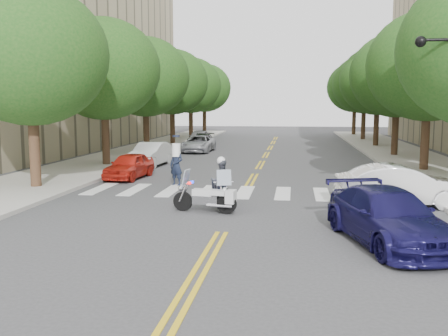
% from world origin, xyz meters
% --- Properties ---
extents(ground, '(140.00, 140.00, 0.00)m').
position_xyz_m(ground, '(0.00, 0.00, 0.00)').
color(ground, '#38383A').
rests_on(ground, ground).
extents(sidewalk_left, '(5.00, 60.00, 0.15)m').
position_xyz_m(sidewalk_left, '(-9.50, 22.00, 0.07)').
color(sidewalk_left, '#9E9991').
rests_on(sidewalk_left, ground).
extents(sidewalk_right, '(5.00, 60.00, 0.15)m').
position_xyz_m(sidewalk_right, '(9.50, 22.00, 0.07)').
color(sidewalk_right, '#9E9991').
rests_on(sidewalk_right, ground).
extents(tree_l_0, '(6.40, 6.40, 8.45)m').
position_xyz_m(tree_l_0, '(-8.80, 6.00, 5.55)').
color(tree_l_0, '#382316').
rests_on(tree_l_0, ground).
extents(tree_l_1, '(6.40, 6.40, 8.45)m').
position_xyz_m(tree_l_1, '(-8.80, 14.00, 5.55)').
color(tree_l_1, '#382316').
rests_on(tree_l_1, ground).
extents(tree_l_2, '(6.40, 6.40, 8.45)m').
position_xyz_m(tree_l_2, '(-8.80, 22.00, 5.55)').
color(tree_l_2, '#382316').
rests_on(tree_l_2, ground).
extents(tree_l_3, '(6.40, 6.40, 8.45)m').
position_xyz_m(tree_l_3, '(-8.80, 30.00, 5.55)').
color(tree_l_3, '#382316').
rests_on(tree_l_3, ground).
extents(tree_l_4, '(6.40, 6.40, 8.45)m').
position_xyz_m(tree_l_4, '(-8.80, 38.00, 5.55)').
color(tree_l_4, '#382316').
rests_on(tree_l_4, ground).
extents(tree_l_5, '(6.40, 6.40, 8.45)m').
position_xyz_m(tree_l_5, '(-8.80, 46.00, 5.55)').
color(tree_l_5, '#382316').
rests_on(tree_l_5, ground).
extents(tree_r_1, '(6.40, 6.40, 8.45)m').
position_xyz_m(tree_r_1, '(8.80, 14.00, 5.55)').
color(tree_r_1, '#382316').
rests_on(tree_r_1, ground).
extents(tree_r_2, '(6.40, 6.40, 8.45)m').
position_xyz_m(tree_r_2, '(8.80, 22.00, 5.55)').
color(tree_r_2, '#382316').
rests_on(tree_r_2, ground).
extents(tree_r_3, '(6.40, 6.40, 8.45)m').
position_xyz_m(tree_r_3, '(8.80, 30.00, 5.55)').
color(tree_r_3, '#382316').
rests_on(tree_r_3, ground).
extents(tree_r_4, '(6.40, 6.40, 8.45)m').
position_xyz_m(tree_r_4, '(8.80, 38.00, 5.55)').
color(tree_r_4, '#382316').
rests_on(tree_r_4, ground).
extents(tree_r_5, '(6.40, 6.40, 8.45)m').
position_xyz_m(tree_r_5, '(8.80, 46.00, 5.55)').
color(tree_r_5, '#382316').
rests_on(tree_r_5, ground).
extents(motorcycle_police, '(0.93, 2.15, 1.79)m').
position_xyz_m(motorcycle_police, '(-0.53, 3.42, 0.80)').
color(motorcycle_police, black).
rests_on(motorcycle_police, ground).
extents(motorcycle_parked, '(2.19, 0.73, 1.42)m').
position_xyz_m(motorcycle_parked, '(-0.76, 2.50, 0.49)').
color(motorcycle_parked, black).
rests_on(motorcycle_parked, ground).
extents(officer_standing, '(0.78, 0.67, 1.80)m').
position_xyz_m(officer_standing, '(-3.17, 7.84, 0.90)').
color(officer_standing, '#151C30').
rests_on(officer_standing, ground).
extents(convertible, '(4.54, 1.86, 1.46)m').
position_xyz_m(convertible, '(5.69, 4.50, 0.73)').
color(convertible, white).
rests_on(convertible, ground).
extents(sedan_blue, '(3.23, 5.20, 1.40)m').
position_xyz_m(sedan_blue, '(4.37, -0.50, 0.70)').
color(sedan_blue, '#131042').
rests_on(sedan_blue, ground).
extents(parked_car_a, '(1.79, 3.78, 1.25)m').
position_xyz_m(parked_car_a, '(-5.93, 9.60, 0.62)').
color(parked_car_a, red).
rests_on(parked_car_a, ground).
extents(parked_car_b, '(1.80, 4.30, 1.38)m').
position_xyz_m(parked_car_b, '(-6.30, 14.50, 0.69)').
color(parked_car_b, silver).
rests_on(parked_car_b, ground).
extents(parked_car_c, '(2.11, 4.51, 1.25)m').
position_xyz_m(parked_car_c, '(-5.20, 23.50, 0.62)').
color(parked_car_c, '#98999F').
rests_on(parked_car_c, ground).
extents(parked_car_d, '(2.08, 4.43, 1.25)m').
position_xyz_m(parked_car_d, '(-5.20, 25.37, 0.63)').
color(parked_car_d, black).
rests_on(parked_car_d, ground).
extents(parked_car_e, '(1.72, 4.12, 1.39)m').
position_xyz_m(parked_car_e, '(-6.30, 29.50, 0.70)').
color(parked_car_e, gray).
rests_on(parked_car_e, ground).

